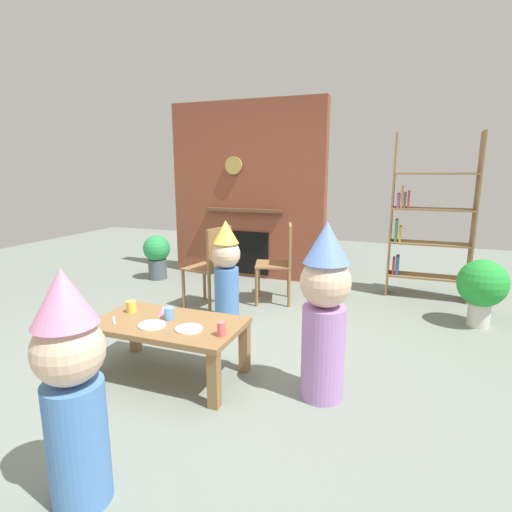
{
  "coord_description": "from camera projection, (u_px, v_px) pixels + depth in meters",
  "views": [
    {
      "loc": [
        1.29,
        -2.65,
        1.49
      ],
      "look_at": [
        0.15,
        0.4,
        0.79
      ],
      "focal_mm": 28.27,
      "sensor_mm": 36.0,
      "label": 1
    }
  ],
  "objects": [
    {
      "name": "paper_plate_rear",
      "position": [
        152.0,
        325.0,
        2.83
      ],
      "size": [
        0.19,
        0.19,
        0.01
      ],
      "primitive_type": "cylinder",
      "color": "white",
      "rests_on": "coffee_table"
    },
    {
      "name": "birthday_cake_slice",
      "position": [
        163.0,
        311.0,
        3.03
      ],
      "size": [
        0.1,
        0.1,
        0.07
      ],
      "primitive_type": "cone",
      "color": "pink",
      "rests_on": "coffee_table"
    },
    {
      "name": "coffee_table",
      "position": [
        168.0,
        330.0,
        2.92
      ],
      "size": [
        1.08,
        0.6,
        0.42
      ],
      "color": "olive",
      "rests_on": "ground_plane"
    },
    {
      "name": "bookshelf",
      "position": [
        425.0,
        223.0,
        4.67
      ],
      "size": [
        0.9,
        0.28,
        1.9
      ],
      "color": "olive",
      "rests_on": "ground_plane"
    },
    {
      "name": "child_in_pink",
      "position": [
        324.0,
        308.0,
        2.58
      ],
      "size": [
        0.33,
        0.33,
        1.18
      ],
      "rotation": [
        0.0,
        0.0,
        -3.04
      ],
      "color": "#B27FCC",
      "rests_on": "ground_plane"
    },
    {
      "name": "potted_plant_short",
      "position": [
        157.0,
        254.0,
        5.57
      ],
      "size": [
        0.36,
        0.36,
        0.61
      ],
      "color": "#4C5660",
      "rests_on": "ground_plane"
    },
    {
      "name": "table_fork",
      "position": [
        114.0,
        320.0,
        2.92
      ],
      "size": [
        0.11,
        0.12,
        0.01
      ],
      "primitive_type": "cube",
      "rotation": [
        0.0,
        0.0,
        2.32
      ],
      "color": "silver",
      "rests_on": "coffee_table"
    },
    {
      "name": "dining_chair_middle",
      "position": [
        282.0,
        258.0,
        4.55
      ],
      "size": [
        0.5,
        0.5,
        0.9
      ],
      "rotation": [
        0.0,
        0.0,
        3.44
      ],
      "color": "olive",
      "rests_on": "ground_plane"
    },
    {
      "name": "paper_cup_near_left",
      "position": [
        222.0,
        329.0,
        2.65
      ],
      "size": [
        0.06,
        0.06,
        0.09
      ],
      "primitive_type": "cylinder",
      "color": "#E5666B",
      "rests_on": "coffee_table"
    },
    {
      "name": "paper_cup_near_right",
      "position": [
        131.0,
        307.0,
        3.09
      ],
      "size": [
        0.07,
        0.07,
        0.09
      ],
      "primitive_type": "cylinder",
      "color": "#F2CC4C",
      "rests_on": "coffee_table"
    },
    {
      "name": "potted_plant_tall",
      "position": [
        482.0,
        286.0,
        3.85
      ],
      "size": [
        0.46,
        0.46,
        0.66
      ],
      "color": "beige",
      "rests_on": "ground_plane"
    },
    {
      "name": "brick_fireplace_feature",
      "position": [
        247.0,
        192.0,
        5.59
      ],
      "size": [
        2.2,
        0.28,
        2.4
      ],
      "color": "brown",
      "rests_on": "ground_plane"
    },
    {
      "name": "paper_cup_center",
      "position": [
        169.0,
        313.0,
        2.94
      ],
      "size": [
        0.07,
        0.07,
        0.09
      ],
      "primitive_type": "cylinder",
      "color": "#669EE0",
      "rests_on": "coffee_table"
    },
    {
      "name": "paper_plate_front",
      "position": [
        189.0,
        329.0,
        2.76
      ],
      "size": [
        0.19,
        0.19,
        0.01
      ],
      "primitive_type": "cylinder",
      "color": "white",
      "rests_on": "coffee_table"
    },
    {
      "name": "child_by_the_chairs",
      "position": [
        226.0,
        269.0,
        3.98
      ],
      "size": [
        0.28,
        0.28,
        1.02
      ],
      "rotation": [
        0.0,
        0.0,
        -1.51
      ],
      "color": "#4C7FC6",
      "rests_on": "ground_plane"
    },
    {
      "name": "dining_chair_left",
      "position": [
        213.0,
        263.0,
        4.34
      ],
      "size": [
        0.47,
        0.47,
        0.9
      ],
      "rotation": [
        0.0,
        0.0,
        2.94
      ],
      "color": "olive",
      "rests_on": "ground_plane"
    },
    {
      "name": "child_with_cone_hat",
      "position": [
        72.0,
        384.0,
        1.74
      ],
      "size": [
        0.3,
        0.3,
        1.1
      ],
      "rotation": [
        0.0,
        0.0,
        1.79
      ],
      "color": "#4C7FC6",
      "rests_on": "ground_plane"
    },
    {
      "name": "ground_plane",
      "position": [
        220.0,
        363.0,
        3.18
      ],
      "size": [
        12.0,
        12.0,
        0.0
      ],
      "primitive_type": "plane",
      "color": "gray"
    }
  ]
}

